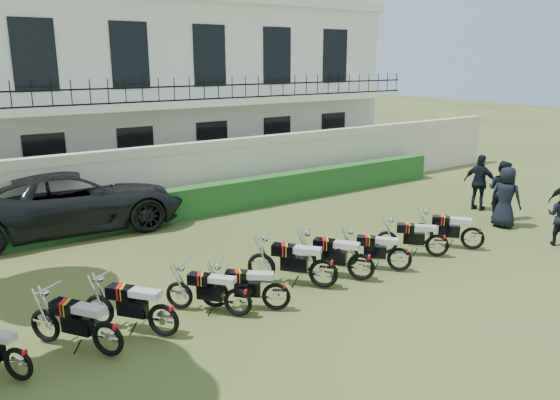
{
  "coord_description": "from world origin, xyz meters",
  "views": [
    {
      "loc": [
        -8.17,
        -8.4,
        4.98
      ],
      "look_at": [
        -0.43,
        2.71,
        1.47
      ],
      "focal_mm": 35.0,
      "sensor_mm": 36.0,
      "label": 1
    }
  ],
  "objects": [
    {
      "name": "motorcycle_3",
      "position": [
        -3.18,
        0.22,
        0.47
      ],
      "size": [
        1.26,
        1.47,
        1.01
      ],
      "rotation": [
        0.0,
        0.0,
        0.7
      ],
      "color": "black",
      "rests_on": "ground"
    },
    {
      "name": "motorcycle_6",
      "position": [
        0.07,
        0.17,
        0.51
      ],
      "size": [
        1.23,
        1.73,
        1.11
      ],
      "rotation": [
        0.0,
        0.0,
        0.6
      ],
      "color": "black",
      "rests_on": "ground"
    },
    {
      "name": "motorcycle_9",
      "position": [
        3.98,
        0.02,
        0.49
      ],
      "size": [
        1.24,
        1.6,
        1.06
      ],
      "rotation": [
        0.0,
        0.0,
        0.65
      ],
      "color": "black",
      "rests_on": "ground"
    },
    {
      "name": "officer_3",
      "position": [
        6.55,
        0.79,
        0.94
      ],
      "size": [
        0.79,
        1.03,
        1.87
      ],
      "primitive_type": "imported",
      "rotation": [
        0.0,
        0.0,
        1.8
      ],
      "color": "black",
      "rests_on": "ground"
    },
    {
      "name": "motorcycle_5",
      "position": [
        -0.91,
        0.33,
        0.53
      ],
      "size": [
        1.42,
        1.71,
        1.15
      ],
      "rotation": [
        0.0,
        0.0,
        0.68
      ],
      "color": "black",
      "rests_on": "ground"
    },
    {
      "name": "building",
      "position": [
        0.0,
        13.96,
        3.71
      ],
      "size": [
        20.4,
        9.6,
        7.4
      ],
      "color": "white",
      "rests_on": "ground"
    },
    {
      "name": "motorcycle_8",
      "position": [
        2.77,
        0.2,
        0.47
      ],
      "size": [
        1.34,
        1.44,
        1.02
      ],
      "rotation": [
        0.0,
        0.0,
        0.74
      ],
      "color": "black",
      "rests_on": "ground"
    },
    {
      "name": "officer_5",
      "position": [
        7.59,
        2.44,
        0.95
      ],
      "size": [
        0.72,
        1.19,
        1.9
      ],
      "primitive_type": "imported",
      "rotation": [
        0.0,
        0.0,
        1.81
      ],
      "color": "black",
      "rests_on": "ground"
    },
    {
      "name": "motorcycle_2",
      "position": [
        -4.72,
        0.29,
        0.5
      ],
      "size": [
        1.31,
        1.64,
        1.09
      ],
      "rotation": [
        0.0,
        0.0,
        0.66
      ],
      "color": "black",
      "rests_on": "ground"
    },
    {
      "name": "motorcycle_1",
      "position": [
        -5.77,
        0.19,
        0.5
      ],
      "size": [
        1.2,
        1.71,
        1.09
      ],
      "rotation": [
        0.0,
        0.0,
        0.6
      ],
      "color": "black",
      "rests_on": "ground"
    },
    {
      "name": "suv",
      "position": [
        -4.35,
        8.02,
        0.92
      ],
      "size": [
        6.87,
        3.57,
        1.85
      ],
      "primitive_type": "imported",
      "rotation": [
        0.0,
        0.0,
        1.49
      ],
      "color": "black",
      "rests_on": "ground"
    },
    {
      "name": "motorcycle_4",
      "position": [
        -2.4,
        0.01,
        0.47
      ],
      "size": [
        1.46,
        1.28,
        1.01
      ],
      "rotation": [
        0.0,
        0.0,
        0.86
      ],
      "color": "black",
      "rests_on": "ground"
    },
    {
      "name": "ground",
      "position": [
        0.0,
        0.0,
        0.0
      ],
      "size": [
        100.0,
        100.0,
        0.0
      ],
      "primitive_type": "plane",
      "color": "#3A4D1F",
      "rests_on": "ground"
    },
    {
      "name": "hedge",
      "position": [
        1.0,
        7.2,
        0.5
      ],
      "size": [
        18.0,
        0.6,
        1.0
      ],
      "primitive_type": "cube",
      "color": "#1B4B1C",
      "rests_on": "ground"
    },
    {
      "name": "officer_4",
      "position": [
        7.23,
        1.38,
        0.95
      ],
      "size": [
        0.75,
        0.95,
        1.89
      ],
      "primitive_type": "imported",
      "rotation": [
        0.0,
        0.0,
        1.61
      ],
      "color": "black",
      "rests_on": "ground"
    },
    {
      "name": "motorcycle_0",
      "position": [
        -7.17,
        0.27,
        0.45
      ],
      "size": [
        1.11,
        1.51,
        0.98
      ],
      "rotation": [
        0.0,
        0.0,
        0.62
      ],
      "color": "black",
      "rests_on": "ground"
    },
    {
      "name": "motorcycle_7",
      "position": [
        1.23,
        0.06,
        0.47
      ],
      "size": [
        1.3,
        1.45,
        1.01
      ],
      "rotation": [
        0.0,
        0.0,
        0.73
      ],
      "color": "black",
      "rests_on": "ground"
    },
    {
      "name": "perimeter_wall",
      "position": [
        0.0,
        8.0,
        1.17
      ],
      "size": [
        30.0,
        0.35,
        2.3
      ],
      "color": "beige",
      "rests_on": "ground"
    }
  ]
}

